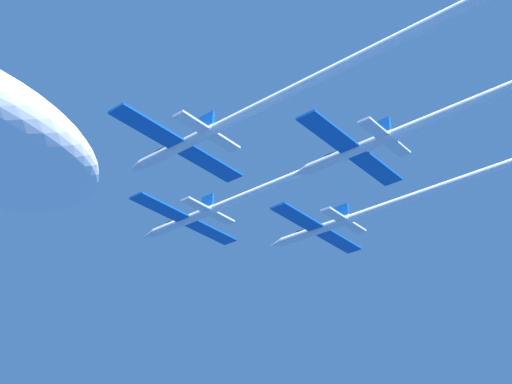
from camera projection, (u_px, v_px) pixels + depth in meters
The scene contains 3 objects.
jet_lead at pixel (319, 166), 81.60m from camera, with size 18.28×71.44×3.03m.
jet_left_wing at pixel (346, 64), 63.66m from camera, with size 18.28×70.36×3.03m.
jet_right_wing at pixel (452, 184), 83.89m from camera, with size 18.28×66.34×3.03m.
Camera 1 is at (-57.82, -62.17, -41.69)m, focal length 48.64 mm.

